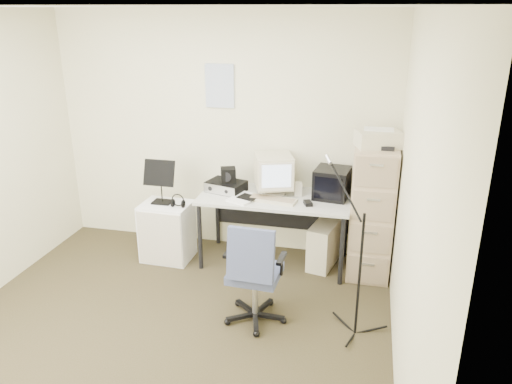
% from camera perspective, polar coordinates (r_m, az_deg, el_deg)
% --- Properties ---
extents(floor, '(3.60, 3.60, 0.01)m').
position_cam_1_polar(floor, '(4.26, -10.53, -16.00)').
color(floor, '#302B15').
rests_on(floor, ground).
extents(ceiling, '(3.60, 3.60, 0.01)m').
position_cam_1_polar(ceiling, '(3.45, -13.33, 19.91)').
color(ceiling, white).
rests_on(ceiling, ground).
extents(wall_back, '(3.60, 0.02, 2.50)m').
position_cam_1_polar(wall_back, '(5.28, -3.78, 6.64)').
color(wall_back, beige).
rests_on(wall_back, ground).
extents(wall_right, '(0.02, 3.60, 2.50)m').
position_cam_1_polar(wall_right, '(3.37, 17.38, -2.32)').
color(wall_right, beige).
rests_on(wall_right, ground).
extents(wall_calendar, '(0.30, 0.02, 0.44)m').
position_cam_1_polar(wall_calendar, '(5.18, -4.17, 12.00)').
color(wall_calendar, white).
rests_on(wall_calendar, wall_back).
extents(filing_cabinet, '(0.40, 0.60, 1.30)m').
position_cam_1_polar(filing_cabinet, '(4.95, 13.10, -2.11)').
color(filing_cabinet, tan).
rests_on(filing_cabinet, floor).
extents(printer, '(0.45, 0.37, 0.15)m').
position_cam_1_polar(printer, '(4.69, 13.80, 5.92)').
color(printer, beige).
rests_on(printer, filing_cabinet).
extents(desk, '(1.50, 0.70, 0.73)m').
position_cam_1_polar(desk, '(5.11, 2.13, -4.33)').
color(desk, silver).
rests_on(desk, floor).
extents(crt_monitor, '(0.46, 0.47, 0.40)m').
position_cam_1_polar(crt_monitor, '(5.00, 2.03, 2.02)').
color(crt_monitor, beige).
rests_on(crt_monitor, desk).
extents(crt_tv, '(0.36, 0.38, 0.29)m').
position_cam_1_polar(crt_tv, '(4.96, 8.68, 1.02)').
color(crt_tv, black).
rests_on(crt_tv, desk).
extents(desk_speaker, '(0.09, 0.09, 0.14)m').
position_cam_1_polar(desk_speaker, '(4.98, 4.82, 0.35)').
color(desk_speaker, beige).
rests_on(desk_speaker, desk).
extents(keyboard, '(0.49, 0.23, 0.03)m').
position_cam_1_polar(keyboard, '(4.84, 1.89, -0.90)').
color(keyboard, beige).
rests_on(keyboard, desk).
extents(mouse, '(0.11, 0.13, 0.03)m').
position_cam_1_polar(mouse, '(4.77, 5.95, -1.28)').
color(mouse, black).
rests_on(mouse, desk).
extents(radio_receiver, '(0.43, 0.35, 0.11)m').
position_cam_1_polar(radio_receiver, '(5.10, -3.43, 0.66)').
color(radio_receiver, black).
rests_on(radio_receiver, desk).
extents(radio_speaker, '(0.18, 0.18, 0.15)m').
position_cam_1_polar(radio_speaker, '(5.04, -3.19, 1.96)').
color(radio_speaker, black).
rests_on(radio_speaker, radio_receiver).
extents(papers, '(0.32, 0.37, 0.02)m').
position_cam_1_polar(papers, '(4.89, -1.36, -0.72)').
color(papers, white).
rests_on(papers, desk).
extents(pc_tower, '(0.32, 0.52, 0.46)m').
position_cam_1_polar(pc_tower, '(5.16, 7.78, -5.94)').
color(pc_tower, beige).
rests_on(pc_tower, floor).
extents(office_chair, '(0.56, 0.56, 0.92)m').
position_cam_1_polar(office_chair, '(4.15, -0.10, -9.04)').
color(office_chair, '#4F577A').
rests_on(office_chair, floor).
extents(side_cart, '(0.51, 0.41, 0.61)m').
position_cam_1_polar(side_cart, '(5.30, -10.10, -4.43)').
color(side_cart, white).
rests_on(side_cart, floor).
extents(music_stand, '(0.34, 0.22, 0.47)m').
position_cam_1_polar(music_stand, '(5.14, -10.82, 1.23)').
color(music_stand, black).
rests_on(music_stand, side_cart).
extents(headphones, '(0.17, 0.17, 0.03)m').
position_cam_1_polar(headphones, '(5.07, -8.91, -1.20)').
color(headphones, black).
rests_on(headphones, side_cart).
extents(mic_stand, '(0.03, 0.03, 1.38)m').
position_cam_1_polar(mic_stand, '(3.95, 11.91, -7.31)').
color(mic_stand, black).
rests_on(mic_stand, floor).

